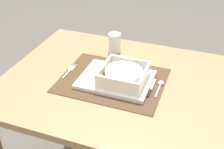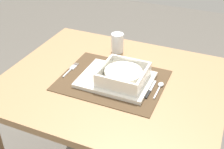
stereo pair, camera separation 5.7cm
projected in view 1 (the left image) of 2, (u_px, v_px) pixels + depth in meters
name	position (u px, v px, depth m)	size (l,w,h in m)	color
dining_table	(113.00, 99.00, 1.32)	(0.94, 0.77, 0.74)	#A37A51
placemat	(112.00, 80.00, 1.26)	(0.44, 0.34, 0.00)	#4C3823
serving_plate	(116.00, 79.00, 1.25)	(0.30, 0.23, 0.02)	white
porridge_bowl	(124.00, 75.00, 1.22)	(0.18, 0.18, 0.06)	white
fork	(70.00, 70.00, 1.32)	(0.02, 0.13, 0.00)	silver
spoon	(160.00, 85.00, 1.22)	(0.02, 0.12, 0.01)	silver
butter_knife	(151.00, 89.00, 1.20)	(0.01, 0.13, 0.01)	black
drinking_glass	(115.00, 44.00, 1.46)	(0.06, 0.06, 0.10)	white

